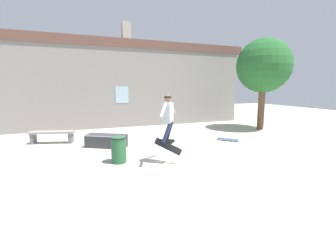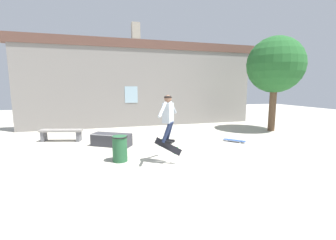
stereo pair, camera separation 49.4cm
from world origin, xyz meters
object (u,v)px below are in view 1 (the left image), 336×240
at_px(tree_right, 264,66).
at_px(skateboard_flipping, 168,146).
at_px(trash_bin, 119,149).
at_px(skater, 168,115).
at_px(skate_ledge, 106,141).
at_px(skateboard_resting, 228,139).
at_px(park_bench, 52,135).

bearing_deg(tree_right, skateboard_flipping, -152.74).
bearing_deg(trash_bin, skateboard_flipping, -23.63).
bearing_deg(skater, skateboard_flipping, -70.70).
distance_m(skate_ledge, skater, 3.13).
height_order(trash_bin, skateboard_resting, trash_bin).
bearing_deg(skater, trash_bin, -163.30).
xyz_separation_m(tree_right, skate_ledge, (-7.95, -0.83, -3.03)).
relative_size(trash_bin, skater, 0.56).
bearing_deg(tree_right, skater, -152.85).
height_order(skater, skateboard_resting, skater).
bearing_deg(tree_right, skate_ledge, -174.03).
height_order(skateboard_flipping, skateboard_resting, skateboard_flipping).
bearing_deg(skater, skate_ledge, 160.96).
bearing_deg(skateboard_flipping, skateboard_resting, 62.89).
bearing_deg(skateboard_flipping, tree_right, 62.46).
relative_size(trash_bin, skateboard_flipping, 1.07).
distance_m(park_bench, skate_ledge, 2.37).
relative_size(park_bench, skater, 1.25).
xyz_separation_m(skate_ledge, skateboard_resting, (4.81, -0.76, -0.16)).
relative_size(park_bench, skateboard_flipping, 2.39).
height_order(park_bench, skater, skater).
xyz_separation_m(tree_right, skateboard_resting, (-3.15, -1.59, -3.20)).
bearing_deg(trash_bin, skater, -22.85).
height_order(skate_ledge, trash_bin, trash_bin).
height_order(tree_right, skater, tree_right).
relative_size(skateboard_flipping, skateboard_resting, 0.91).
height_order(trash_bin, skateboard_flipping, trash_bin).
height_order(tree_right, park_bench, tree_right).
bearing_deg(skate_ledge, trash_bin, -53.45).
relative_size(skater, skateboard_resting, 1.73).
distance_m(skateboard_flipping, skateboard_resting, 3.76).
relative_size(park_bench, skate_ledge, 1.10).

